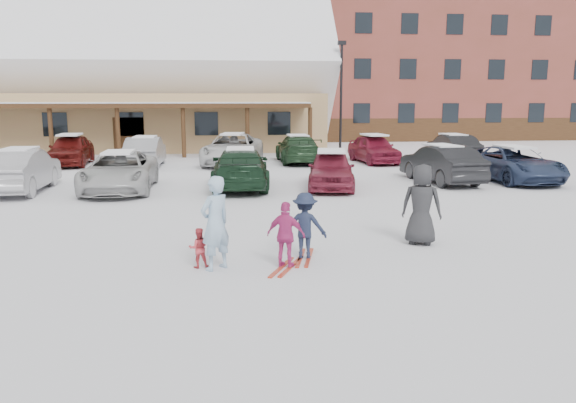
{
  "coord_description": "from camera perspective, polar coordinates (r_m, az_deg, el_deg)",
  "views": [
    {
      "loc": [
        -0.97,
        -11.39,
        3.29
      ],
      "look_at": [
        0.3,
        1.0,
        1.0
      ],
      "focal_mm": 35.0,
      "sensor_mm": 36.0,
      "label": 1
    }
  ],
  "objects": [
    {
      "name": "parked_car_13",
      "position": [
        31.21,
        16.36,
        5.26
      ],
      "size": [
        1.57,
        4.35,
        1.43
      ],
      "primitive_type": "imported",
      "rotation": [
        0.0,
        0.0,
        3.16
      ],
      "color": "black",
      "rests_on": "ground"
    },
    {
      "name": "parked_car_9",
      "position": [
        28.37,
        -14.28,
        4.92
      ],
      "size": [
        1.6,
        4.47,
        1.47
      ],
      "primitive_type": "imported",
      "rotation": [
        0.0,
        0.0,
        3.15
      ],
      "color": "#9A9B9F",
      "rests_on": "ground"
    },
    {
      "name": "parked_car_5",
      "position": [
        23.09,
        15.32,
        3.7
      ],
      "size": [
        2.15,
        4.66,
        1.48
      ],
      "primitive_type": "imported",
      "rotation": [
        0.0,
        0.0,
        3.28
      ],
      "color": "black",
      "rests_on": "ground"
    },
    {
      "name": "skis_child_navy",
      "position": [
        11.79,
        1.71,
        -5.72
      ],
      "size": [
        0.51,
        1.41,
        0.03
      ],
      "primitive_type": "cube",
      "rotation": [
        0.0,
        0.0,
        2.92
      ],
      "color": "#AF2E19",
      "rests_on": "ground"
    },
    {
      "name": "ground",
      "position": [
        11.9,
        -0.95,
        -5.64
      ],
      "size": [
        160.0,
        160.0,
        0.0
      ],
      "primitive_type": "plane",
      "color": "white",
      "rests_on": "ground"
    },
    {
      "name": "parked_car_10",
      "position": [
        28.51,
        -5.64,
        5.31
      ],
      "size": [
        3.47,
        5.96,
        1.56
      ],
      "primitive_type": "imported",
      "rotation": [
        0.0,
        0.0,
        -0.16
      ],
      "color": "silver",
      "rests_on": "ground"
    },
    {
      "name": "parked_car_8",
      "position": [
        30.18,
        -21.21,
        4.92
      ],
      "size": [
        2.12,
        4.62,
        1.54
      ],
      "primitive_type": "imported",
      "rotation": [
        0.0,
        0.0,
        0.07
      ],
      "color": "#5C1210",
      "rests_on": "ground"
    },
    {
      "name": "lamp_post",
      "position": [
        35.47,
        5.42,
        11.17
      ],
      "size": [
        0.5,
        0.25,
        6.76
      ],
      "color": "black",
      "rests_on": "ground"
    },
    {
      "name": "parked_car_12",
      "position": [
        29.58,
        8.72,
        5.32
      ],
      "size": [
        2.23,
        4.46,
        1.46
      ],
      "primitive_type": "imported",
      "rotation": [
        0.0,
        0.0,
        0.12
      ],
      "color": "maroon",
      "rests_on": "ground"
    },
    {
      "name": "parked_car_6",
      "position": [
        24.4,
        21.9,
        3.56
      ],
      "size": [
        2.67,
        5.17,
        1.39
      ],
      "primitive_type": "imported",
      "rotation": [
        0.0,
        0.0,
        0.07
      ],
      "color": "navy",
      "rests_on": "ground"
    },
    {
      "name": "bystander_dark",
      "position": [
        13.07,
        13.41,
        -0.3
      ],
      "size": [
        1.07,
        0.92,
        1.85
      ],
      "primitive_type": "imported",
      "rotation": [
        0.0,
        0.0,
        2.7
      ],
      "color": "#292A2C",
      "rests_on": "ground"
    },
    {
      "name": "adult_skier",
      "position": [
        10.9,
        -7.4,
        -2.21
      ],
      "size": [
        0.8,
        0.78,
        1.85
      ],
      "primitive_type": "imported",
      "rotation": [
        0.0,
        0.0,
        3.86
      ],
      "color": "#9BBCD8",
      "rests_on": "ground"
    },
    {
      "name": "conifer_4",
      "position": [
        67.28,
        26.11,
        12.15
      ],
      "size": [
        5.06,
        5.06,
        11.73
      ],
      "color": "black",
      "rests_on": "ground"
    },
    {
      "name": "child_navy",
      "position": [
        11.62,
        1.73,
        -2.49
      ],
      "size": [
        0.99,
        0.7,
        1.39
      ],
      "primitive_type": "imported",
      "rotation": [
        0.0,
        0.0,
        2.92
      ],
      "color": "#1B233A",
      "rests_on": "ground"
    },
    {
      "name": "alpine_hotel",
      "position": [
        51.96,
        11.72,
        16.1
      ],
      "size": [
        31.48,
        14.01,
        21.48
      ],
      "color": "brown",
      "rests_on": "ground"
    },
    {
      "name": "parked_car_3",
      "position": [
        20.94,
        -4.84,
        3.37
      ],
      "size": [
        2.2,
        5.12,
        1.47
      ],
      "primitive_type": "imported",
      "rotation": [
        0.0,
        0.0,
        3.11
      ],
      "color": "#15301E",
      "rests_on": "ground"
    },
    {
      "name": "parked_car_4",
      "position": [
        20.88,
        4.4,
        3.26
      ],
      "size": [
        2.33,
        4.34,
        1.4
      ],
      "primitive_type": "imported",
      "rotation": [
        0.0,
        0.0,
        -0.17
      ],
      "color": "maroon",
      "rests_on": "ground"
    },
    {
      "name": "conifer_3",
      "position": [
        55.86,
        1.37,
        12.28
      ],
      "size": [
        3.96,
        3.96,
        9.18
      ],
      "color": "black",
      "rests_on": "ground"
    },
    {
      "name": "parked_car_2",
      "position": [
        21.07,
        -16.74,
        2.94
      ],
      "size": [
        2.53,
        5.18,
        1.42
      ],
      "primitive_type": "imported",
      "rotation": [
        0.0,
        0.0,
        0.03
      ],
      "color": "#BEBEBE",
      "rests_on": "ground"
    },
    {
      "name": "parked_car_11",
      "position": [
        29.28,
        1.0,
        5.36
      ],
      "size": [
        2.06,
        4.93,
        1.42
      ],
      "primitive_type": "imported",
      "rotation": [
        0.0,
        0.0,
        3.15
      ],
      "color": "#203E23",
      "rests_on": "ground"
    },
    {
      "name": "child_magenta",
      "position": [
        10.98,
        -0.2,
        -3.43
      ],
      "size": [
        0.84,
        0.61,
        1.32
      ],
      "primitive_type": "imported",
      "rotation": [
        0.0,
        0.0,
        2.73
      ],
      "color": "#C5327D",
      "rests_on": "ground"
    },
    {
      "name": "toddler_red",
      "position": [
        11.19,
        -9.07,
        -4.68
      ],
      "size": [
        0.43,
        0.36,
        0.8
      ],
      "primitive_type": "imported",
      "rotation": [
        0.0,
        0.0,
        3.29
      ],
      "color": "#D03C44",
      "rests_on": "ground"
    },
    {
      "name": "day_lodge",
      "position": [
        40.17,
        -17.7,
        10.86
      ],
      "size": [
        29.12,
        12.5,
        10.38
      ],
      "color": "tan",
      "rests_on": "ground"
    },
    {
      "name": "skis_child_magenta",
      "position": [
        11.15,
        -0.2,
        -6.66
      ],
      "size": [
        0.75,
        1.36,
        0.03
      ],
      "primitive_type": "cube",
      "rotation": [
        0.0,
        0.0,
        2.73
      ],
      "color": "#AF2E19",
      "rests_on": "ground"
    },
    {
      "name": "parked_car_1",
      "position": [
        22.1,
        -25.54,
        2.86
      ],
      "size": [
        1.81,
        4.76,
        1.55
      ],
      "primitive_type": "imported",
      "rotation": [
        0.0,
        0.0,
        3.18
      ],
      "color": "#A3A2A7",
      "rests_on": "ground"
    },
    {
      "name": "forested_hillside",
      "position": [
        97.67,
        -5.51,
        19.62
      ],
      "size": [
        300.0,
        70.0,
        38.0
      ],
      "primitive_type": "cube",
      "color": "black",
      "rests_on": "ground"
    }
  ]
}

